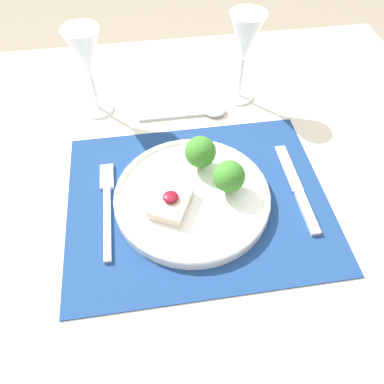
{
  "coord_description": "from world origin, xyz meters",
  "views": [
    {
      "loc": [
        -0.07,
        -0.39,
        1.25
      ],
      "look_at": [
        -0.01,
        0.0,
        0.76
      ],
      "focal_mm": 35.0,
      "sensor_mm": 36.0,
      "label": 1
    }
  ],
  "objects_px": {
    "knife": "(299,193)",
    "wine_glass_far": "(86,56)",
    "dinner_plate": "(194,191)",
    "fork": "(107,202)",
    "spoon": "(203,113)",
    "wine_glass_near": "(245,41)"
  },
  "relations": [
    {
      "from": "dinner_plate",
      "to": "knife",
      "type": "distance_m",
      "value": 0.18
    },
    {
      "from": "dinner_plate",
      "to": "fork",
      "type": "relative_size",
      "value": 1.32
    },
    {
      "from": "dinner_plate",
      "to": "spoon",
      "type": "xyz_separation_m",
      "value": [
        0.05,
        0.22,
        -0.01
      ]
    },
    {
      "from": "dinner_plate",
      "to": "wine_glass_near",
      "type": "xyz_separation_m",
      "value": [
        0.14,
        0.27,
        0.11
      ]
    },
    {
      "from": "wine_glass_near",
      "to": "dinner_plate",
      "type": "bearing_deg",
      "value": -117.87
    },
    {
      "from": "fork",
      "to": "knife",
      "type": "bearing_deg",
      "value": -7.46
    },
    {
      "from": "spoon",
      "to": "wine_glass_near",
      "type": "distance_m",
      "value": 0.16
    },
    {
      "from": "dinner_plate",
      "to": "wine_glass_far",
      "type": "xyz_separation_m",
      "value": [
        -0.17,
        0.27,
        0.11
      ]
    },
    {
      "from": "fork",
      "to": "spoon",
      "type": "distance_m",
      "value": 0.29
    },
    {
      "from": "knife",
      "to": "wine_glass_far",
      "type": "distance_m",
      "value": 0.47
    },
    {
      "from": "dinner_plate",
      "to": "knife",
      "type": "bearing_deg",
      "value": -5.94
    },
    {
      "from": "knife",
      "to": "spoon",
      "type": "distance_m",
      "value": 0.27
    },
    {
      "from": "knife",
      "to": "wine_glass_far",
      "type": "height_order",
      "value": "wine_glass_far"
    },
    {
      "from": "dinner_plate",
      "to": "wine_glass_far",
      "type": "bearing_deg",
      "value": 121.78
    },
    {
      "from": "spoon",
      "to": "wine_glass_far",
      "type": "relative_size",
      "value": 1.02
    },
    {
      "from": "fork",
      "to": "wine_glass_near",
      "type": "relative_size",
      "value": 1.07
    },
    {
      "from": "spoon",
      "to": "wine_glass_far",
      "type": "height_order",
      "value": "wine_glass_far"
    },
    {
      "from": "fork",
      "to": "wine_glass_far",
      "type": "distance_m",
      "value": 0.28
    },
    {
      "from": "wine_glass_near",
      "to": "wine_glass_far",
      "type": "distance_m",
      "value": 0.31
    },
    {
      "from": "wine_glass_near",
      "to": "wine_glass_far",
      "type": "relative_size",
      "value": 1.03
    },
    {
      "from": "spoon",
      "to": "wine_glass_near",
      "type": "height_order",
      "value": "wine_glass_near"
    },
    {
      "from": "spoon",
      "to": "wine_glass_far",
      "type": "distance_m",
      "value": 0.25
    }
  ]
}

